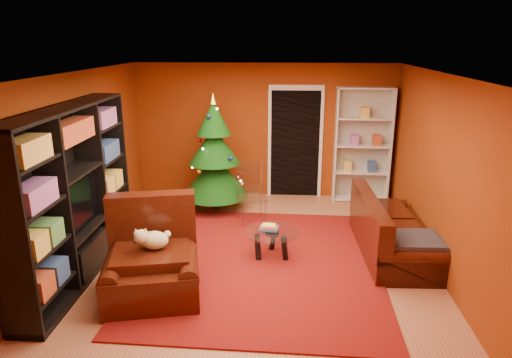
# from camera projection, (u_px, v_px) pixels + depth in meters

# --- Properties ---
(floor) EXTENTS (5.00, 5.50, 0.05)m
(floor) POSITION_uv_depth(u_px,v_px,m) (254.00, 257.00, 6.65)
(floor) COLOR #A76342
(floor) RESTS_ON ground
(ceiling) EXTENTS (5.00, 5.50, 0.05)m
(ceiling) POSITION_uv_depth(u_px,v_px,m) (254.00, 71.00, 5.87)
(ceiling) COLOR silver
(ceiling) RESTS_ON wall_back
(wall_back) EXTENTS (5.00, 0.05, 2.60)m
(wall_back) POSITION_uv_depth(u_px,v_px,m) (265.00, 131.00, 8.91)
(wall_back) COLOR #89320D
(wall_back) RESTS_ON ground
(wall_left) EXTENTS (0.05, 5.50, 2.60)m
(wall_left) POSITION_uv_depth(u_px,v_px,m) (76.00, 167.00, 6.43)
(wall_left) COLOR #89320D
(wall_left) RESTS_ON ground
(wall_right) EXTENTS (0.05, 5.50, 2.60)m
(wall_right) POSITION_uv_depth(u_px,v_px,m) (442.00, 174.00, 6.09)
(wall_right) COLOR #89320D
(wall_right) RESTS_ON ground
(doorway) EXTENTS (1.06, 0.60, 2.16)m
(doorway) POSITION_uv_depth(u_px,v_px,m) (295.00, 145.00, 8.90)
(doorway) COLOR black
(doorway) RESTS_ON floor
(rug) EXTENTS (3.32, 3.85, 0.02)m
(rug) POSITION_uv_depth(u_px,v_px,m) (261.00, 263.00, 6.41)
(rug) COLOR maroon
(rug) RESTS_ON floor
(media_unit) EXTENTS (0.49, 2.93, 2.24)m
(media_unit) POSITION_uv_depth(u_px,v_px,m) (73.00, 195.00, 5.83)
(media_unit) COLOR black
(media_unit) RESTS_ON floor
(christmas_tree) EXTENTS (1.54, 1.54, 2.15)m
(christmas_tree) POSITION_uv_depth(u_px,v_px,m) (215.00, 154.00, 8.20)
(christmas_tree) COLOR #0C3E0D
(christmas_tree) RESTS_ON floor
(gift_box_teal) EXTENTS (0.34, 0.34, 0.27)m
(gift_box_teal) POSITION_uv_depth(u_px,v_px,m) (195.00, 197.00, 8.74)
(gift_box_teal) COLOR teal
(gift_box_teal) RESTS_ON floor
(gift_box_red) EXTENTS (0.28, 0.28, 0.22)m
(gift_box_red) POSITION_uv_depth(u_px,v_px,m) (209.00, 201.00, 8.58)
(gift_box_red) COLOR maroon
(gift_box_red) RESTS_ON floor
(white_bookshelf) EXTENTS (1.05, 0.40, 2.24)m
(white_bookshelf) POSITION_uv_depth(u_px,v_px,m) (362.00, 145.00, 8.65)
(white_bookshelf) COLOR white
(white_bookshelf) RESTS_ON floor
(armchair) EXTENTS (1.45, 1.45, 0.95)m
(armchair) POSITION_uv_depth(u_px,v_px,m) (151.00, 260.00, 5.50)
(armchair) COLOR black
(armchair) RESTS_ON rug
(dog) EXTENTS (0.46, 0.38, 0.31)m
(dog) POSITION_uv_depth(u_px,v_px,m) (155.00, 240.00, 5.49)
(dog) COLOR beige
(dog) RESTS_ON armchair
(sofa) EXTENTS (0.99, 2.05, 0.87)m
(sofa) POSITION_uv_depth(u_px,v_px,m) (394.00, 226.00, 6.61)
(sofa) COLOR black
(sofa) RESTS_ON rug
(coffee_table) EXTENTS (0.86, 0.86, 0.50)m
(coffee_table) POSITION_uv_depth(u_px,v_px,m) (272.00, 244.00, 6.55)
(coffee_table) COLOR gray
(coffee_table) RESTS_ON rug
(acrylic_chair) EXTENTS (0.60, 0.63, 0.93)m
(acrylic_chair) POSITION_uv_depth(u_px,v_px,m) (252.00, 197.00, 7.69)
(acrylic_chair) COLOR #66605B
(acrylic_chair) RESTS_ON rug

